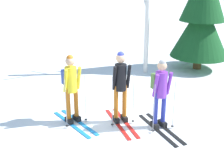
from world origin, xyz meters
TOP-DOWN VIEW (x-y plane):
  - ground_plane at (0.00, 0.00)m, footprint 400.00×400.00m
  - skier_in_yellow at (-0.92, 0.31)m, footprint 0.87×1.67m
  - skier_in_black at (0.22, -0.04)m, footprint 0.61×1.64m
  - skier_in_purple at (1.01, -0.56)m, footprint 0.61×1.67m
  - pine_tree_near at (4.50, 3.26)m, footprint 2.17×2.17m
  - birch_tree_tall at (2.37, 3.43)m, footprint 0.55×0.99m

SIDE VIEW (x-z plane):
  - ground_plane at x=0.00m, z-range 0.00..0.00m
  - skier_in_purple at x=1.01m, z-range 0.10..1.80m
  - skier_in_yellow at x=-0.92m, z-range 0.11..1.85m
  - skier_in_black at x=0.22m, z-range 0.10..1.91m
  - pine_tree_near at x=4.50m, z-range -0.22..5.01m
  - birch_tree_tall at x=2.37m, z-range 0.07..4.75m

